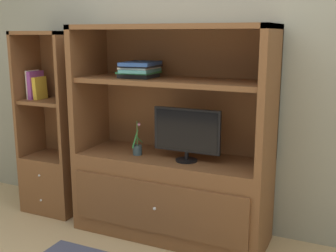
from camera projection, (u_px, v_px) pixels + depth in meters
name	position (u px, v px, depth m)	size (l,w,h in m)	color
painted_rear_wall	(189.00, 55.00, 3.40)	(6.00, 0.10, 2.80)	gray
media_console	(171.00, 172.00, 3.29)	(1.52, 0.56, 1.63)	brown
tv_monitor	(187.00, 133.00, 3.09)	(0.52, 0.16, 0.40)	black
potted_plant	(137.00, 148.00, 3.29)	(0.07, 0.11, 0.27)	#384C56
magazine_stack	(140.00, 69.00, 3.22)	(0.29, 0.36, 0.12)	black
bookshelf_tall	(54.00, 154.00, 3.76)	(0.50, 0.39, 1.59)	brown
upright_book_row	(36.00, 86.00, 3.68)	(0.11, 0.18, 0.25)	silver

